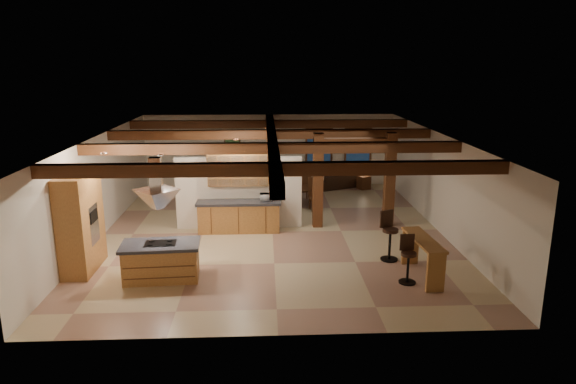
# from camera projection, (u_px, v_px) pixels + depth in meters

# --- Properties ---
(ground) EXTENTS (12.00, 12.00, 0.00)m
(ground) POSITION_uv_depth(u_px,v_px,m) (273.00, 232.00, 15.38)
(ground) COLOR tan
(ground) RESTS_ON ground
(room_walls) EXTENTS (12.00, 12.00, 12.00)m
(room_walls) POSITION_uv_depth(u_px,v_px,m) (272.00, 174.00, 14.94)
(room_walls) COLOR beige
(room_walls) RESTS_ON ground
(ceiling_beams) EXTENTS (10.00, 12.00, 0.28)m
(ceiling_beams) POSITION_uv_depth(u_px,v_px,m) (272.00, 141.00, 14.70)
(ceiling_beams) COLOR #3F200F
(ceiling_beams) RESTS_ON room_walls
(timber_posts) EXTENTS (2.50, 0.30, 2.90)m
(timber_posts) POSITION_uv_depth(u_px,v_px,m) (354.00, 170.00, 15.54)
(timber_posts) COLOR #3F200F
(timber_posts) RESTS_ON ground
(partition_wall) EXTENTS (3.80, 0.18, 2.20)m
(partition_wall) POSITION_uv_depth(u_px,v_px,m) (239.00, 193.00, 15.55)
(partition_wall) COLOR beige
(partition_wall) RESTS_ON ground
(pantry_cabinet) EXTENTS (0.67, 1.60, 2.40)m
(pantry_cabinet) POSITION_uv_depth(u_px,v_px,m) (81.00, 222.00, 12.36)
(pantry_cabinet) COLOR #AE7638
(pantry_cabinet) RESTS_ON ground
(back_counter) EXTENTS (2.50, 0.66, 0.94)m
(back_counter) POSITION_uv_depth(u_px,v_px,m) (239.00, 216.00, 15.32)
(back_counter) COLOR #AE7638
(back_counter) RESTS_ON ground
(upper_display_cabinet) EXTENTS (1.80, 0.36, 0.95)m
(upper_display_cabinet) POSITION_uv_depth(u_px,v_px,m) (238.00, 170.00, 15.18)
(upper_display_cabinet) COLOR #AE7638
(upper_display_cabinet) RESTS_ON partition_wall
(range_hood) EXTENTS (1.10, 1.10, 1.40)m
(range_hood) POSITION_uv_depth(u_px,v_px,m) (158.00, 206.00, 11.63)
(range_hood) COLOR silver
(range_hood) RESTS_ON room_walls
(back_windows) EXTENTS (2.70, 0.07, 1.70)m
(back_windows) POSITION_uv_depth(u_px,v_px,m) (338.00, 149.00, 20.88)
(back_windows) COLOR #3F200F
(back_windows) RESTS_ON room_walls
(framed_art) EXTENTS (0.65, 0.05, 0.85)m
(framed_art) POSITION_uv_depth(u_px,v_px,m) (232.00, 145.00, 20.64)
(framed_art) COLOR #3F200F
(framed_art) RESTS_ON room_walls
(recessed_cans) EXTENTS (3.16, 2.46, 0.03)m
(recessed_cans) POSITION_uv_depth(u_px,v_px,m) (171.00, 149.00, 12.68)
(recessed_cans) COLOR silver
(recessed_cans) RESTS_ON room_walls
(kitchen_island) EXTENTS (1.86, 1.07, 0.90)m
(kitchen_island) POSITION_uv_depth(u_px,v_px,m) (161.00, 261.00, 11.96)
(kitchen_island) COLOR #AE7638
(kitchen_island) RESTS_ON ground
(dining_table) EXTENTS (2.08, 1.43, 0.67)m
(dining_table) POSITION_uv_depth(u_px,v_px,m) (292.00, 197.00, 18.00)
(dining_table) COLOR #381D0E
(dining_table) RESTS_ON ground
(sofa) EXTENTS (2.09, 1.51, 0.57)m
(sofa) POSITION_uv_depth(u_px,v_px,m) (338.00, 181.00, 20.73)
(sofa) COLOR black
(sofa) RESTS_ON ground
(microwave) EXTENTS (0.39, 0.27, 0.22)m
(microwave) POSITION_uv_depth(u_px,v_px,m) (267.00, 197.00, 15.22)
(microwave) COLOR #B9BABE
(microwave) RESTS_ON back_counter
(bar_counter) EXTENTS (0.57, 1.85, 0.96)m
(bar_counter) POSITION_uv_depth(u_px,v_px,m) (423.00, 251.00, 12.03)
(bar_counter) COLOR #AE7638
(bar_counter) RESTS_ON ground
(side_table) EXTENTS (0.55, 0.55, 0.53)m
(side_table) POSITION_uv_depth(u_px,v_px,m) (364.00, 183.00, 20.49)
(side_table) COLOR #3F200F
(side_table) RESTS_ON ground
(table_lamp) EXTENTS (0.25, 0.25, 0.29)m
(table_lamp) POSITION_uv_depth(u_px,v_px,m) (364.00, 171.00, 20.37)
(table_lamp) COLOR black
(table_lamp) RESTS_ON side_table
(bar_stool_a) EXTENTS (0.39, 0.39, 1.13)m
(bar_stool_a) POSITION_uv_depth(u_px,v_px,m) (408.00, 259.00, 11.75)
(bar_stool_a) COLOR black
(bar_stool_a) RESTS_ON ground
(bar_stool_b) EXTENTS (0.48, 0.49, 1.28)m
(bar_stool_b) POSITION_uv_depth(u_px,v_px,m) (389.00, 236.00, 13.09)
(bar_stool_b) COLOR black
(bar_stool_b) RESTS_ON ground
(dining_chairs) EXTENTS (2.05, 2.05, 1.13)m
(dining_chairs) POSITION_uv_depth(u_px,v_px,m) (292.00, 191.00, 17.94)
(dining_chairs) COLOR #3F200F
(dining_chairs) RESTS_ON ground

